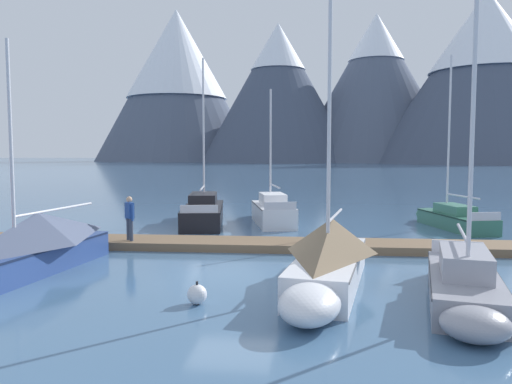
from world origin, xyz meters
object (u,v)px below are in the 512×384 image
object	(u,v)px
sailboat_mid_dock_starboard	(271,211)
sailboat_outer_slip	(465,284)
sailboat_far_berth	(329,256)
mooring_buoy_channel_marker	(197,294)
sailboat_end_of_dock	(451,217)
sailboat_mid_dock_port	(204,211)
sailboat_second_berth	(25,247)
person_on_dock	(130,216)

from	to	relation	value
sailboat_mid_dock_starboard	sailboat_outer_slip	xyz separation A→B (m)	(5.86, -13.42, -0.12)
sailboat_far_berth	sailboat_outer_slip	world-z (taller)	sailboat_far_berth
sailboat_mid_dock_starboard	mooring_buoy_channel_marker	distance (m)	14.13
sailboat_end_of_dock	sailboat_mid_dock_port	bearing A→B (deg)	178.83
sailboat_mid_dock_starboard	sailboat_far_berth	xyz separation A→B (m)	(2.67, -12.21, 0.22)
sailboat_mid_dock_starboard	sailboat_end_of_dock	bearing A→B (deg)	-4.31
sailboat_mid_dock_port	mooring_buoy_channel_marker	distance (m)	14.03
sailboat_mid_dock_starboard	sailboat_outer_slip	distance (m)	14.64
sailboat_end_of_dock	mooring_buoy_channel_marker	distance (m)	16.42
sailboat_second_berth	sailboat_far_berth	size ratio (longest dim) A/B	0.85
sailboat_far_berth	mooring_buoy_channel_marker	world-z (taller)	sailboat_far_berth
sailboat_mid_dock_port	sailboat_far_berth	world-z (taller)	sailboat_far_berth
sailboat_outer_slip	person_on_dock	distance (m)	12.08
sailboat_second_berth	sailboat_end_of_dock	bearing A→B (deg)	36.72
sailboat_mid_dock_starboard	sailboat_far_berth	distance (m)	12.50
sailboat_outer_slip	sailboat_mid_dock_port	bearing A→B (deg)	125.74
sailboat_mid_dock_port	sailboat_second_berth	bearing A→B (deg)	-103.40
sailboat_far_berth	mooring_buoy_channel_marker	bearing A→B (deg)	-148.95
sailboat_outer_slip	sailboat_far_berth	bearing A→B (deg)	159.18
sailboat_second_berth	mooring_buoy_channel_marker	distance (m)	6.17
sailboat_mid_dock_port	sailboat_end_of_dock	size ratio (longest dim) A/B	1.02
sailboat_second_berth	sailboat_end_of_dock	distance (m)	18.92
sailboat_mid_dock_port	sailboat_mid_dock_starboard	bearing A→B (deg)	6.81
sailboat_outer_slip	sailboat_end_of_dock	xyz separation A→B (m)	(3.05, 12.75, -0.01)
sailboat_second_berth	sailboat_mid_dock_port	xyz separation A→B (m)	(2.76, 11.56, -0.23)
sailboat_mid_dock_starboard	sailboat_end_of_dock	xyz separation A→B (m)	(8.91, -0.67, -0.13)
sailboat_outer_slip	mooring_buoy_channel_marker	xyz separation A→B (m)	(-6.36, -0.70, -0.27)
sailboat_far_berth	sailboat_mid_dock_starboard	bearing A→B (deg)	102.34
mooring_buoy_channel_marker	sailboat_mid_dock_starboard	bearing A→B (deg)	87.96
sailboat_mid_dock_starboard	sailboat_far_berth	size ratio (longest dim) A/B	0.75
sailboat_mid_dock_port	sailboat_outer_slip	size ratio (longest dim) A/B	1.22
sailboat_mid_dock_port	person_on_dock	size ratio (longest dim) A/B	5.05
sailboat_second_berth	person_on_dock	xyz separation A→B (m)	(1.54, 4.35, 0.41)
sailboat_second_berth	sailboat_far_berth	bearing A→B (deg)	-1.45
sailboat_mid_dock_port	sailboat_mid_dock_starboard	size ratio (longest dim) A/B	1.23
sailboat_mid_dock_port	mooring_buoy_channel_marker	xyz separation A→B (m)	(3.00, -13.70, -0.38)
sailboat_mid_dock_port	sailboat_outer_slip	distance (m)	16.02
mooring_buoy_channel_marker	person_on_dock	bearing A→B (deg)	122.99
sailboat_second_berth	sailboat_end_of_dock	world-z (taller)	sailboat_end_of_dock
sailboat_outer_slip	sailboat_end_of_dock	bearing A→B (deg)	76.55
sailboat_second_berth	mooring_buoy_channel_marker	world-z (taller)	sailboat_second_berth
mooring_buoy_channel_marker	sailboat_end_of_dock	bearing A→B (deg)	55.02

